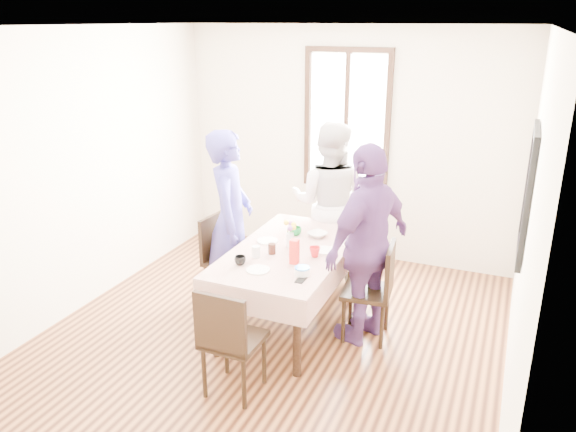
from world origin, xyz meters
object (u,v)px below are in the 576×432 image
object	(u,v)px
person_left	(230,220)
person_right	(367,245)
chair_far	(329,239)
person_far	(329,203)
chair_near	(234,339)
chair_right	(367,291)
dining_table	(290,287)
chair_left	(230,261)

from	to	relation	value
person_left	person_right	size ratio (longest dim) A/B	0.99
chair_far	person_far	size ratio (longest dim) A/B	0.52
chair_near	person_right	distance (m)	1.43
chair_right	person_far	size ratio (longest dim) A/B	0.52
dining_table	chair_right	world-z (taller)	chair_right
dining_table	chair_far	bearing A→B (deg)	90.00
chair_far	person_far	distance (m)	0.43
person_far	person_right	size ratio (longest dim) A/B	0.98
chair_left	chair_near	size ratio (longest dim) A/B	1.00
chair_left	dining_table	bearing A→B (deg)	84.95
chair_left	person_right	xyz separation A→B (m)	(1.42, -0.10, 0.44)
dining_table	person_left	distance (m)	0.89
chair_near	dining_table	bearing A→B (deg)	90.77
chair_near	person_far	xyz separation A→B (m)	(0.00, 2.21, 0.43)
chair_far	chair_near	size ratio (longest dim) A/B	1.00
chair_left	person_left	world-z (taller)	person_left
chair_far	person_left	bearing A→B (deg)	61.77
dining_table	chair_left	distance (m)	0.74
dining_table	person_far	distance (m)	1.20
dining_table	chair_far	distance (m)	1.12
person_left	person_right	distance (m)	1.41
dining_table	person_right	size ratio (longest dim) A/B	0.90
chair_near	person_right	size ratio (longest dim) A/B	0.51
dining_table	person_far	bearing A→B (deg)	90.00
dining_table	person_left	bearing A→B (deg)	167.79
person_right	dining_table	bearing A→B (deg)	-63.71
chair_right	chair_far	xyz separation A→B (m)	(-0.72, 1.06, 0.00)
chair_near	chair_right	bearing A→B (deg)	58.99
chair_left	person_right	size ratio (longest dim) A/B	0.51
person_right	chair_left	bearing A→B (deg)	-71.90
chair_right	person_far	distance (m)	1.34
person_left	chair_right	bearing A→B (deg)	-113.15
chair_far	person_right	bearing A→B (deg)	131.34
chair_far	person_far	world-z (taller)	person_far
chair_right	chair_near	xyz separation A→B (m)	(-0.72, -1.16, 0.00)
chair_right	chair_near	distance (m)	1.37
person_left	chair_left	bearing A→B (deg)	70.92
person_left	person_far	world-z (taller)	person_left
chair_near	person_far	world-z (taller)	person_far
chair_far	chair_left	bearing A→B (deg)	61.03
chair_left	person_left	xyz separation A→B (m)	(0.02, 0.00, 0.44)
person_far	person_right	world-z (taller)	person_right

